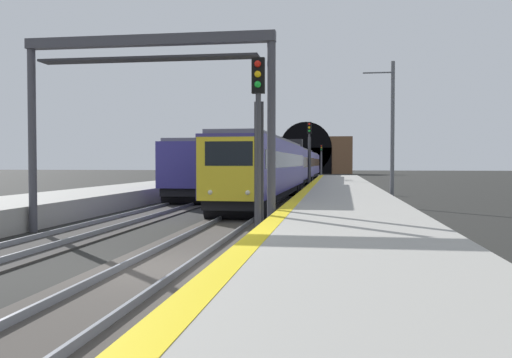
{
  "coord_description": "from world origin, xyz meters",
  "views": [
    {
      "loc": [
        -11.77,
        -4.02,
        2.47
      ],
      "look_at": [
        16.51,
        0.11,
        1.6
      ],
      "focal_mm": 38.06,
      "sensor_mm": 36.0,
      "label": 1
    }
  ],
  "objects": [
    {
      "name": "railway_signal_near",
      "position": [
        4.21,
        -1.76,
        3.35
      ],
      "size": [
        0.39,
        0.38,
        5.57
      ],
      "rotation": [
        0.0,
        0.0,
        3.14
      ],
      "color": "#38383D",
      "rests_on": "ground_plane"
    },
    {
      "name": "tunnel_portal",
      "position": [
        107.39,
        2.3,
        4.09
      ],
      "size": [
        2.74,
        20.06,
        11.3
      ],
      "color": "brown",
      "rests_on": "ground_plane"
    },
    {
      "name": "track_main_line",
      "position": [
        0.0,
        0.0,
        0.04
      ],
      "size": [
        160.0,
        2.82,
        0.21
      ],
      "color": "#423D38",
      "rests_on": "ground_plane"
    },
    {
      "name": "catenary_mast_near",
      "position": [
        18.79,
        -7.11,
        4.09
      ],
      "size": [
        0.22,
        1.73,
        8.01
      ],
      "color": "#595B60",
      "rests_on": "ground_plane"
    },
    {
      "name": "train_adjacent_platform",
      "position": [
        37.73,
        4.6,
        2.23
      ],
      "size": [
        41.3,
        3.01,
        4.75
      ],
      "rotation": [
        0.0,
        0.0,
        0.01
      ],
      "color": "navy",
      "rests_on": "ground_plane"
    },
    {
      "name": "platform_right_edge_strip",
      "position": [
        0.0,
        -2.39,
        0.91
      ],
      "size": [
        112.0,
        0.5,
        0.01
      ],
      "primitive_type": "cube",
      "color": "yellow",
      "rests_on": "platform_right"
    },
    {
      "name": "platform_right",
      "position": [
        0.0,
        -4.44,
        0.45
      ],
      "size": [
        112.0,
        4.59,
        0.91
      ],
      "primitive_type": "cube",
      "color": "#9E9B93",
      "rests_on": "ground_plane"
    },
    {
      "name": "railway_signal_mid",
      "position": [
        36.27,
        -1.76,
        3.61
      ],
      "size": [
        0.39,
        0.38,
        6.05
      ],
      "rotation": [
        0.0,
        0.0,
        3.14
      ],
      "color": "#38383D",
      "rests_on": "ground_plane"
    },
    {
      "name": "ground_plane",
      "position": [
        0.0,
        0.0,
        0.0
      ],
      "size": [
        320.0,
        320.0,
        0.0
      ],
      "primitive_type": "plane",
      "color": "black"
    },
    {
      "name": "overhead_signal_gantry",
      "position": [
        5.99,
        2.3,
        5.16
      ],
      "size": [
        0.7,
        8.76,
        6.78
      ],
      "color": "#3F3F47",
      "rests_on": "ground_plane"
    },
    {
      "name": "train_main_approaching",
      "position": [
        41.67,
        0.0,
        2.19
      ],
      "size": [
        63.86,
        3.18,
        4.75
      ],
      "rotation": [
        0.0,
        0.0,
        3.12
      ],
      "color": "navy",
      "rests_on": "ground_plane"
    },
    {
      "name": "railway_signal_far",
      "position": [
        78.99,
        -1.76,
        3.27
      ],
      "size": [
        0.39,
        0.38,
        5.43
      ],
      "rotation": [
        0.0,
        0.0,
        3.14
      ],
      "color": "#4C4C54",
      "rests_on": "ground_plane"
    }
  ]
}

